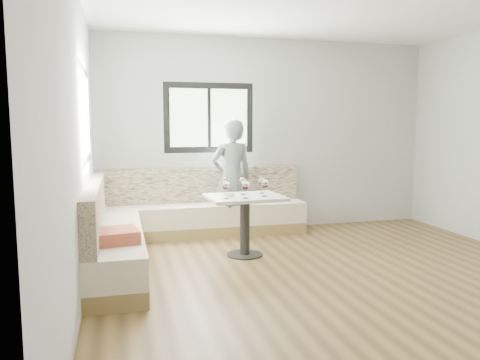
% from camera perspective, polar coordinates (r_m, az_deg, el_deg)
% --- Properties ---
extents(room, '(5.01, 5.01, 2.81)m').
position_cam_1_polar(room, '(4.72, 11.73, 4.86)').
color(room, brown).
rests_on(room, ground).
extents(banquette, '(2.90, 2.80, 0.95)m').
position_cam_1_polar(banquette, '(5.93, -8.70, -5.21)').
color(banquette, '#987A49').
rests_on(banquette, ground).
extents(table, '(0.91, 0.73, 0.72)m').
position_cam_1_polar(table, '(5.54, 0.60, -3.78)').
color(table, black).
rests_on(table, ground).
extents(person, '(0.65, 0.47, 1.63)m').
position_cam_1_polar(person, '(6.49, -1.03, 0.23)').
color(person, slate).
rests_on(person, ground).
extents(olive_ramekin, '(0.10, 0.10, 0.04)m').
position_cam_1_polar(olive_ramekin, '(5.46, -1.15, -1.81)').
color(olive_ramekin, white).
rests_on(olive_ramekin, table).
extents(wine_glass_a, '(0.09, 0.09, 0.21)m').
position_cam_1_polar(wine_glass_a, '(5.28, -1.71, -0.73)').
color(wine_glass_a, white).
rests_on(wine_glass_a, table).
extents(wine_glass_b, '(0.09, 0.09, 0.21)m').
position_cam_1_polar(wine_glass_b, '(5.30, 0.70, -0.69)').
color(wine_glass_b, white).
rests_on(wine_glass_b, table).
extents(wine_glass_c, '(0.09, 0.09, 0.21)m').
position_cam_1_polar(wine_glass_c, '(5.44, 3.04, -0.51)').
color(wine_glass_c, white).
rests_on(wine_glass_c, table).
extents(wine_glass_d, '(0.09, 0.09, 0.21)m').
position_cam_1_polar(wine_glass_d, '(5.59, 0.34, -0.29)').
color(wine_glass_d, white).
rests_on(wine_glass_d, table).
extents(wine_glass_e, '(0.09, 0.09, 0.21)m').
position_cam_1_polar(wine_glass_e, '(5.69, 2.67, -0.17)').
color(wine_glass_e, white).
rests_on(wine_glass_e, table).
extents(wine_glass_f, '(0.09, 0.09, 0.21)m').
position_cam_1_polar(wine_glass_f, '(5.61, -1.64, -0.27)').
color(wine_glass_f, white).
rests_on(wine_glass_f, table).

